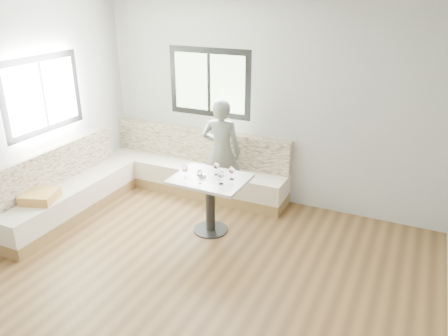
{
  "coord_description": "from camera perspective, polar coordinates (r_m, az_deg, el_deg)",
  "views": [
    {
      "loc": [
        1.97,
        -3.12,
        2.92
      ],
      "look_at": [
        -0.14,
        1.38,
        0.87
      ],
      "focal_mm": 35.0,
      "sensor_mm": 36.0,
      "label": 1
    }
  ],
  "objects": [
    {
      "name": "banquette",
      "position": [
        6.47,
        -10.74,
        -1.52
      ],
      "size": [
        2.9,
        2.8,
        0.95
      ],
      "color": "#9A7747",
      "rests_on": "ground"
    },
    {
      "name": "person",
      "position": [
        6.2,
        -0.35,
        2.17
      ],
      "size": [
        0.61,
        0.45,
        1.54
      ],
      "primitive_type": "imported",
      "rotation": [
        0.0,
        0.0,
        3.3
      ],
      "color": "#63685D",
      "rests_on": "ground"
    },
    {
      "name": "wine_glass_b",
      "position": [
        5.22,
        -3.19,
        -0.75
      ],
      "size": [
        0.08,
        0.08,
        0.17
      ],
      "color": "white",
      "rests_on": "table"
    },
    {
      "name": "room",
      "position": [
        4.09,
        -6.94,
        0.64
      ],
      "size": [
        5.01,
        5.01,
        2.81
      ],
      "color": "brown",
      "rests_on": "ground"
    },
    {
      "name": "wine_glass_c",
      "position": [
        5.18,
        -0.39,
        -0.9
      ],
      "size": [
        0.08,
        0.08,
        0.17
      ],
      "color": "white",
      "rests_on": "table"
    },
    {
      "name": "wine_glass_e",
      "position": [
        5.31,
        1.02,
        -0.3
      ],
      "size": [
        0.08,
        0.08,
        0.17
      ],
      "color": "white",
      "rests_on": "table"
    },
    {
      "name": "olive_ramekin",
      "position": [
        5.42,
        -2.85,
        -0.97
      ],
      "size": [
        0.1,
        0.1,
        0.04
      ],
      "color": "white",
      "rests_on": "table"
    },
    {
      "name": "wine_glass_d",
      "position": [
        5.44,
        -1.02,
        0.27
      ],
      "size": [
        0.08,
        0.08,
        0.17
      ],
      "color": "white",
      "rests_on": "table"
    },
    {
      "name": "wine_glass_a",
      "position": [
        5.37,
        -5.12,
        -0.12
      ],
      "size": [
        0.08,
        0.08,
        0.17
      ],
      "color": "white",
      "rests_on": "table"
    },
    {
      "name": "table",
      "position": [
        5.48,
        -1.82,
        -3.07
      ],
      "size": [
        0.92,
        0.72,
        0.75
      ],
      "rotation": [
        0.0,
        0.0,
        -0.02
      ],
      "color": "black",
      "rests_on": "ground"
    }
  ]
}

